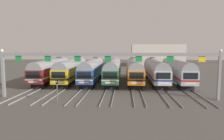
% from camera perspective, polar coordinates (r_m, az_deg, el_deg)
% --- Properties ---
extents(ground_plane, '(160.00, 160.00, 0.00)m').
position_cam_1_polar(ground_plane, '(43.11, 0.29, -3.43)').
color(ground_plane, '#4C4944').
extents(track_bed, '(27.17, 70.00, 0.15)m').
position_cam_1_polar(track_bed, '(59.92, 1.17, -0.64)').
color(track_bed, gray).
rests_on(track_bed, ground).
extents(commuter_train_maroon, '(2.88, 18.06, 5.05)m').
position_cam_1_polar(commuter_train_maroon, '(45.28, -16.15, 0.22)').
color(commuter_train_maroon, maroon).
rests_on(commuter_train_maroon, ground).
extents(commuter_train_yellow, '(2.88, 18.06, 5.05)m').
position_cam_1_polar(commuter_train_yellow, '(44.04, -10.89, 0.19)').
color(commuter_train_yellow, gold).
rests_on(commuter_train_yellow, ground).
extents(commuter_train_blue, '(2.88, 18.06, 5.05)m').
position_cam_1_polar(commuter_train_blue, '(43.19, -5.38, 0.16)').
color(commuter_train_blue, '#284C9E').
rests_on(commuter_train_blue, ground).
extents(commuter_train_green, '(2.88, 18.06, 4.77)m').
position_cam_1_polar(commuter_train_green, '(42.74, 0.29, 0.12)').
color(commuter_train_green, '#236B42').
rests_on(commuter_train_green, ground).
extents(commuter_train_orange, '(2.88, 18.06, 5.05)m').
position_cam_1_polar(commuter_train_orange, '(42.73, 6.03, 0.09)').
color(commuter_train_orange, orange).
rests_on(commuter_train_orange, ground).
extents(commuter_train_silver, '(2.88, 18.06, 5.05)m').
position_cam_1_polar(commuter_train_silver, '(43.14, 11.71, 0.05)').
color(commuter_train_silver, silver).
rests_on(commuter_train_silver, ground).
extents(commuter_train_stainless, '(2.88, 18.06, 5.05)m').
position_cam_1_polar(commuter_train_stainless, '(43.97, 17.24, 0.01)').
color(commuter_train_stainless, '#B2B5BA').
rests_on(commuter_train_stainless, ground).
extents(catenary_gantry, '(30.90, 0.44, 6.97)m').
position_cam_1_polar(catenary_gantry, '(29.09, -1.14, 2.73)').
color(catenary_gantry, gray).
rests_on(catenary_gantry, ground).
extents(yard_signal_mast, '(0.28, 0.35, 3.15)m').
position_cam_1_polar(yard_signal_mast, '(28.04, -14.80, -4.31)').
color(yard_signal_mast, '#59595E').
rests_on(yard_signal_mast, ground).
extents(maintenance_building, '(19.75, 10.00, 8.37)m').
position_cam_1_polar(maintenance_building, '(83.64, 12.16, 3.99)').
color(maintenance_building, beige).
rests_on(maintenance_building, ground).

